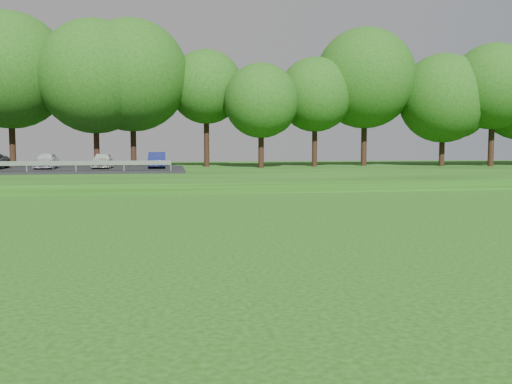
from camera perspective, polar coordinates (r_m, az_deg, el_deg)
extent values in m
cube|color=#183D0B|center=(46.72, 7.61, 1.98)|extent=(130.00, 30.00, 0.60)
cube|color=gray|center=(33.58, 14.39, 0.22)|extent=(130.00, 1.60, 0.04)
cube|color=black|center=(45.08, -22.69, 2.03)|extent=(24.00, 9.00, 0.18)
imported|color=silver|center=(44.62, -20.22, 2.97)|extent=(1.42, 3.52, 1.20)
imported|color=silver|center=(44.01, -15.10, 3.08)|extent=(1.42, 3.52, 1.20)
imported|color=navy|center=(43.76, -9.88, 3.17)|extent=(1.27, 3.64, 1.20)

